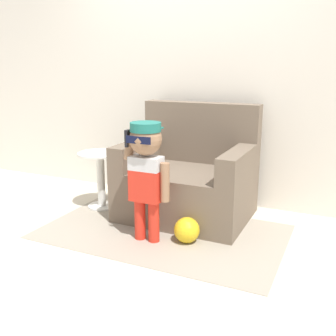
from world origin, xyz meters
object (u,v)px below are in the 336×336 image
armchair (189,179)px  side_table (101,175)px  toy_ball (187,230)px  person_child (146,164)px

armchair → side_table: (-0.84, -0.18, -0.01)m
toy_ball → armchair: bearing=111.0°
toy_ball → person_child: bearing=-161.6°
armchair → person_child: bearing=-96.9°
armchair → toy_ball: armchair is taller
person_child → toy_ball: person_child is taller
armchair → toy_ball: size_ratio=5.52×
side_table → toy_ball: bearing=-20.0°
armchair → side_table: 0.86m
person_child → side_table: size_ratio=1.72×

